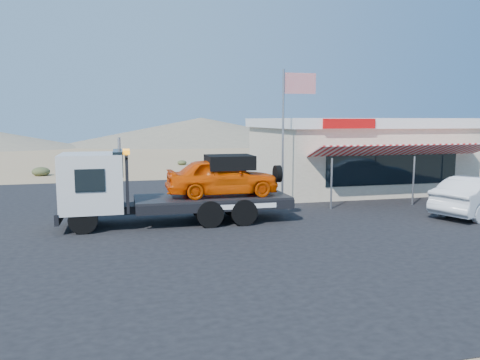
% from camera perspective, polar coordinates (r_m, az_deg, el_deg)
% --- Properties ---
extents(ground, '(120.00, 120.00, 0.00)m').
position_cam_1_polar(ground, '(15.62, -5.82, -6.92)').
color(ground, '#9A7F57').
rests_on(ground, ground).
extents(asphalt_lot, '(32.00, 24.00, 0.02)m').
position_cam_1_polar(asphalt_lot, '(18.86, -1.11, -4.37)').
color(asphalt_lot, black).
rests_on(asphalt_lot, ground).
extents(tow_truck, '(8.26, 2.45, 2.76)m').
position_cam_1_polar(tow_truck, '(17.45, -8.36, -0.48)').
color(tow_truck, black).
rests_on(tow_truck, asphalt_lot).
extents(jerky_store, '(10.40, 9.97, 3.90)m').
position_cam_1_polar(jerky_store, '(27.16, 13.69, 3.23)').
color(jerky_store, '#BEAE90').
rests_on(jerky_store, asphalt_lot).
extents(flagpole, '(1.55, 0.10, 6.00)m').
position_cam_1_polar(flagpole, '(20.74, 5.89, 7.10)').
color(flagpole, '#99999E').
rests_on(flagpole, asphalt_lot).
extents(distant_hills, '(126.00, 48.00, 4.20)m').
position_cam_1_polar(distant_hills, '(70.57, -20.42, 5.30)').
color(distant_hills, '#726B59').
rests_on(distant_hills, ground).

